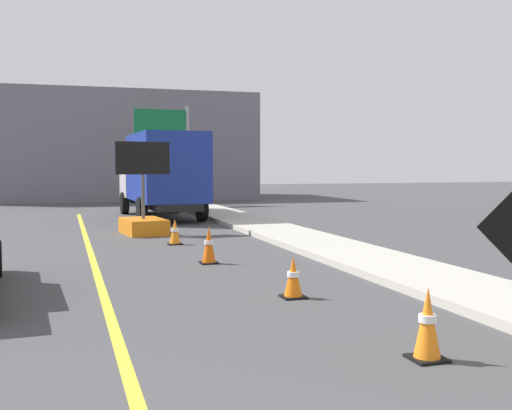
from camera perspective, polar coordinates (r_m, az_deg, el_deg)
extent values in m
cube|color=#B2ADA3|center=(10.45, 18.40, -7.25)|extent=(1.89, 48.00, 0.14)
cube|color=yellow|center=(8.59, -13.23, -9.98)|extent=(0.14, 36.00, 0.01)
cube|color=orange|center=(18.50, -10.30, -1.94)|extent=(1.32, 1.92, 0.45)
cylinder|color=#4C4C4C|center=(18.43, -10.33, 0.77)|extent=(0.10, 0.10, 1.30)
cube|color=black|center=(18.41, -10.38, 4.27)|extent=(1.60, 0.28, 0.95)
sphere|color=yellow|center=(18.60, -8.76, 4.28)|extent=(0.09, 0.09, 0.09)
sphere|color=yellow|center=(18.52, -9.66, 4.27)|extent=(0.09, 0.09, 0.09)
sphere|color=yellow|center=(18.45, -10.56, 4.27)|extent=(0.09, 0.09, 0.09)
sphere|color=yellow|center=(18.38, -11.47, 4.26)|extent=(0.09, 0.09, 0.09)
sphere|color=yellow|center=(18.34, -12.00, 4.81)|extent=(0.09, 0.09, 0.09)
sphere|color=yellow|center=(18.34, -11.99, 3.69)|extent=(0.09, 0.09, 0.09)
cube|color=black|center=(24.13, -8.71, 0.21)|extent=(1.88, 6.83, 0.25)
cube|color=silver|center=(26.48, -9.75, 2.84)|extent=(2.34, 2.00, 1.90)
cube|color=navy|center=(23.07, -8.25, 3.44)|extent=(2.46, 4.70, 2.47)
cylinder|color=black|center=(26.22, -11.99, 0.18)|extent=(0.32, 0.91, 0.90)
cylinder|color=black|center=(26.60, -7.39, 0.28)|extent=(0.32, 0.91, 0.90)
cylinder|color=black|center=(21.95, -10.44, -0.47)|extent=(0.32, 0.91, 0.90)
cylinder|color=black|center=(22.40, -5.00, -0.34)|extent=(0.32, 0.91, 0.90)
cylinder|color=gray|center=(31.81, -6.29, 4.53)|extent=(0.18, 0.18, 5.00)
cube|color=#0F6033|center=(31.58, -8.81, 7.51)|extent=(2.60, 0.17, 1.30)
cube|color=white|center=(31.62, -8.82, 7.51)|extent=(1.82, 0.08, 0.18)
cube|color=slate|center=(38.71, -12.87, 5.19)|extent=(15.81, 8.62, 6.19)
cube|color=black|center=(6.86, 15.43, -13.43)|extent=(0.36, 0.36, 0.03)
cone|color=orange|center=(6.76, 15.49, -10.31)|extent=(0.28, 0.28, 0.74)
cylinder|color=white|center=(6.75, 15.49, -10.00)|extent=(0.19, 0.19, 0.08)
cube|color=black|center=(9.57, 3.44, -8.41)|extent=(0.36, 0.36, 0.03)
cone|color=orange|center=(9.51, 3.45, -6.54)|extent=(0.28, 0.28, 0.60)
cylinder|color=white|center=(9.50, 3.45, -6.36)|extent=(0.19, 0.19, 0.08)
cube|color=black|center=(12.83, -4.34, -5.31)|extent=(0.36, 0.36, 0.03)
cone|color=#EA5B0C|center=(12.77, -4.35, -3.60)|extent=(0.28, 0.28, 0.74)
cylinder|color=white|center=(12.77, -4.35, -3.44)|extent=(0.19, 0.19, 0.08)
cube|color=black|center=(15.94, -7.45, -3.56)|extent=(0.36, 0.36, 0.03)
cone|color=orange|center=(15.91, -7.46, -2.40)|extent=(0.28, 0.28, 0.62)
cylinder|color=white|center=(15.90, -7.46, -2.29)|extent=(0.19, 0.19, 0.08)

